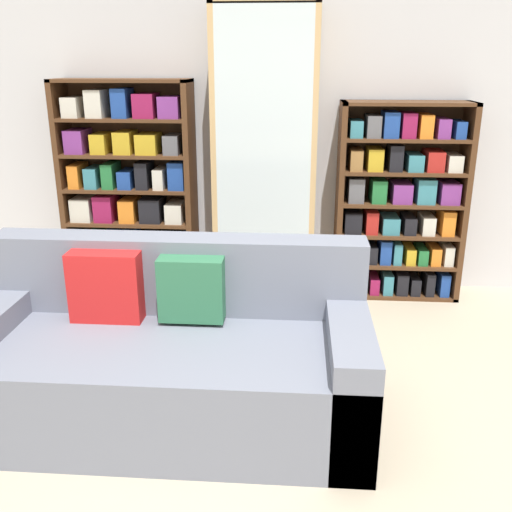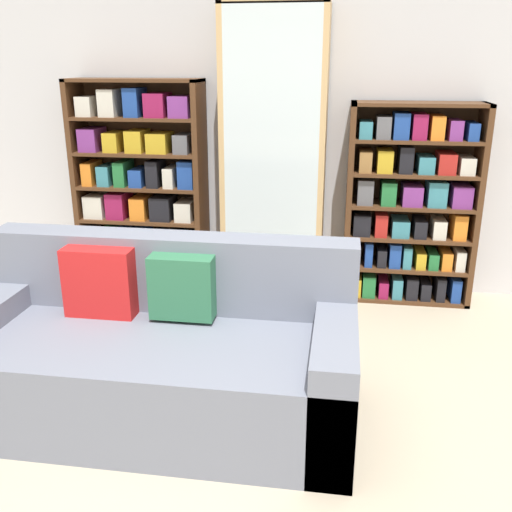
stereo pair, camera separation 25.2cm
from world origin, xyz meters
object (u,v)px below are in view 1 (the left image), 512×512
Objects in this scene: display_cabinet at (265,158)px; wine_bottle at (324,320)px; couch at (169,360)px; bookshelf_right at (399,204)px; bookshelf_left at (129,193)px.

display_cabinet reaches higher than wine_bottle.
bookshelf_right is at bearing 51.40° from couch.
bookshelf_left is 2.03m from bookshelf_right.
wine_bottle is (1.46, -0.89, -0.59)m from bookshelf_left.
bookshelf_right is at bearing 0.90° from display_cabinet.
couch is 0.93× the size of display_cabinet.
bookshelf_left is 1.07m from display_cabinet.
wine_bottle is (0.43, -0.87, -0.87)m from display_cabinet.
couch is 2.23m from bookshelf_right.
wine_bottle is at bearing -63.65° from display_cabinet.
couch is at bearing -134.33° from wine_bottle.
display_cabinet is at bearing 77.66° from couch.
couch is 1.88m from display_cabinet.
bookshelf_right is at bearing 0.01° from bookshelf_left.
bookshelf_left is (-0.66, 1.71, 0.45)m from couch.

